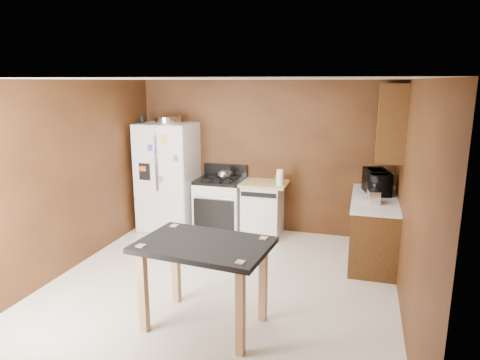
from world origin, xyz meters
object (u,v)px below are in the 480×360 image
at_px(green_canister, 278,179).
at_px(refrigerator, 168,177).
at_px(paper_towel, 280,177).
at_px(toaster, 374,197).
at_px(roasting_pan, 168,120).
at_px(dishwasher, 263,208).
at_px(gas_range, 220,205).
at_px(pen_cup, 142,119).
at_px(microwave, 377,183).
at_px(kettle, 223,175).
at_px(island, 204,255).

height_order(green_canister, refrigerator, refrigerator).
distance_m(paper_towel, toaster, 1.54).
bearing_deg(refrigerator, roasting_pan, 58.38).
xyz_separation_m(green_canister, dishwasher, (-0.24, -0.04, -0.50)).
bearing_deg(gas_range, pen_cup, -173.22).
relative_size(microwave, gas_range, 0.50).
height_order(kettle, toaster, toaster).
relative_size(toaster, refrigerator, 0.13).
height_order(paper_towel, dishwasher, paper_towel).
bearing_deg(green_canister, gas_range, -176.23).
xyz_separation_m(kettle, green_canister, (0.89, 0.12, -0.03)).
distance_m(green_canister, island, 2.84).
bearing_deg(refrigerator, pen_cup, -166.38).
height_order(roasting_pan, green_canister, roasting_pan).
bearing_deg(green_canister, kettle, -172.14).
height_order(kettle, green_canister, kettle).
distance_m(green_canister, dishwasher, 0.56).
bearing_deg(kettle, roasting_pan, 177.67).
distance_m(kettle, refrigerator, 0.99).
relative_size(paper_towel, green_canister, 2.07).
bearing_deg(toaster, paper_towel, 146.36).
height_order(green_canister, gas_range, gas_range).
relative_size(paper_towel, dishwasher, 0.28).
bearing_deg(green_canister, microwave, -10.42).
bearing_deg(island, toaster, 50.85).
relative_size(pen_cup, dishwasher, 0.15).
xyz_separation_m(roasting_pan, toaster, (3.29, -0.73, -0.87)).
xyz_separation_m(paper_towel, refrigerator, (-1.93, 0.03, -0.11)).
height_order(kettle, refrigerator, refrigerator).
xyz_separation_m(kettle, refrigerator, (-0.98, -0.00, -0.08)).
distance_m(paper_towel, island, 2.69).
relative_size(roasting_pan, green_canister, 3.62).
height_order(dishwasher, island, island).
bearing_deg(island, roasting_pan, 121.15).
height_order(toaster, microwave, microwave).
bearing_deg(microwave, dishwasher, 68.37).
distance_m(pen_cup, paper_towel, 2.46).
height_order(pen_cup, gas_range, pen_cup).
bearing_deg(gas_range, microwave, -4.90).
relative_size(pen_cup, green_canister, 1.09).
height_order(green_canister, island, green_canister).
distance_m(kettle, microwave, 2.39).
height_order(gas_range, dishwasher, gas_range).
relative_size(paper_towel, refrigerator, 0.14).
bearing_deg(island, green_canister, 86.11).
bearing_deg(paper_towel, kettle, 178.16).
relative_size(roasting_pan, dishwasher, 0.48).
distance_m(pen_cup, toaster, 3.85).
xyz_separation_m(microwave, refrigerator, (-3.36, 0.15, -0.15)).
xyz_separation_m(roasting_pan, refrigerator, (-0.02, -0.04, -0.95)).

